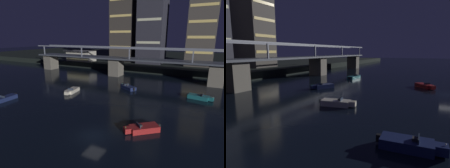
# 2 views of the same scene
# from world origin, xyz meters

# --- Properties ---
(ground_plane) EXTENTS (400.00, 400.00, 0.00)m
(ground_plane) POSITION_xyz_m (0.00, 0.00, 0.00)
(ground_plane) COLOR black
(far_riverbank) EXTENTS (240.00, 80.00, 2.20)m
(far_riverbank) POSITION_xyz_m (0.00, 84.09, 1.10)
(far_riverbank) COLOR black
(far_riverbank) RESTS_ON ground
(river_bridge) EXTENTS (93.05, 6.40, 9.38)m
(river_bridge) POSITION_xyz_m (0.00, 36.08, 4.27)
(river_bridge) COLOR #605B51
(river_bridge) RESTS_ON ground
(tower_west_low) EXTENTS (10.25, 8.27, 31.55)m
(tower_west_low) POSITION_xyz_m (-21.06, 57.15, 17.82)
(tower_west_low) COLOR #38332D
(tower_west_low) RESTS_ON far_riverbank
(tower_west_tall) EXTENTS (9.78, 10.73, 41.87)m
(tower_west_tall) POSITION_xyz_m (-8.58, 56.38, 22.98)
(tower_west_tall) COLOR #282833
(tower_west_tall) RESTS_ON far_riverbank
(tower_central) EXTENTS (9.19, 13.02, 26.14)m
(tower_central) POSITION_xyz_m (9.17, 58.93, 15.12)
(tower_central) COLOR #423D38
(tower_central) RESTS_ON far_riverbank
(waterfront_pavilion) EXTENTS (12.40, 7.40, 4.70)m
(waterfront_pavilion) POSITION_xyz_m (-37.56, 47.99, 4.44)
(waterfront_pavilion) COLOR #B2AD9E
(waterfront_pavilion) RESTS_ON far_riverbank
(speedboat_near_left) EXTENTS (5.23, 2.47, 1.16)m
(speedboat_near_left) POSITION_xyz_m (11.46, 22.38, 0.41)
(speedboat_near_left) COLOR #196066
(speedboat_near_left) RESTS_ON ground
(speedboat_near_center) EXTENTS (4.84, 3.69, 1.16)m
(speedboat_near_center) POSITION_xyz_m (-4.57, 22.64, 0.41)
(speedboat_near_center) COLOR #19234C
(speedboat_near_center) RESTS_ON ground
(speedboat_near_right) EXTENTS (4.56, 4.19, 1.16)m
(speedboat_near_right) POSITION_xyz_m (5.29, 4.09, 0.41)
(speedboat_near_right) COLOR maroon
(speedboat_near_right) RESTS_ON ground
(speedboat_mid_left) EXTENTS (2.47, 5.23, 1.16)m
(speedboat_mid_left) POSITION_xyz_m (-15.03, 14.02, 0.41)
(speedboat_mid_left) COLOR beige
(speedboat_mid_left) RESTS_ON ground
(speedboat_mid_center) EXTENTS (2.01, 5.22, 1.16)m
(speedboat_mid_center) POSITION_xyz_m (-23.46, 3.44, 0.41)
(speedboat_mid_center) COLOR #19234C
(speedboat_mid_center) RESTS_ON ground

